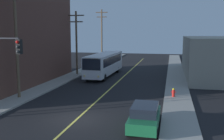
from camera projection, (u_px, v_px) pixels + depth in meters
ground_plane at (77, 119)px, 19.25m from camera, size 120.00×120.00×0.00m
sidewalk_left at (48, 86)px, 30.48m from camera, size 2.50×90.00×0.15m
sidewalk_right at (177, 92)px, 27.29m from camera, size 2.50×90.00×0.15m
lane_stripe_center at (118, 81)px, 33.72m from camera, size 0.16×60.00×0.01m
city_bus at (105, 63)px, 37.93m from camera, size 2.81×12.20×3.20m
parked_car_green at (145, 116)px, 17.14m from camera, size 1.85×4.41×1.62m
utility_pole_near at (16, 28)px, 24.16m from camera, size 2.40×0.28×11.98m
utility_pole_mid at (76, 40)px, 38.30m from camera, size 2.40×0.28×9.09m
utility_pole_far at (102, 34)px, 53.40m from camera, size 2.40×0.28×10.63m
fire_hydrant at (173, 92)px, 25.14m from camera, size 0.44×0.26×0.84m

